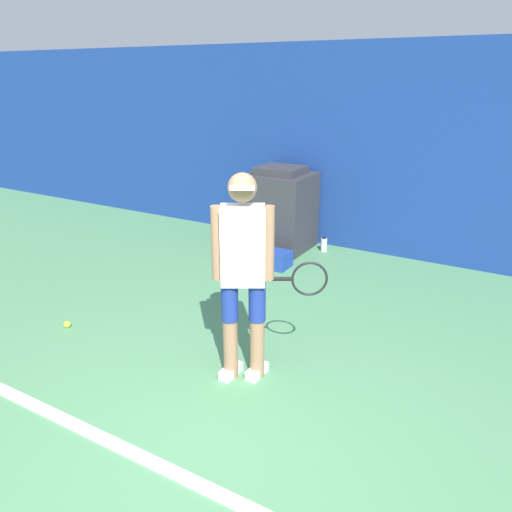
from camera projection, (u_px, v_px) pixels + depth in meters
ground_plane at (196, 471)px, 3.20m from camera, size 24.00×24.00×0.00m
back_wall at (407, 154)px, 6.52m from camera, size 24.00×0.10×2.81m
court_baseline at (188, 479)px, 3.12m from camera, size 21.60×0.10×0.01m
tennis_player at (244, 270)px, 3.88m from camera, size 0.79×0.53×1.72m
tennis_ball at (67, 324)px, 5.00m from camera, size 0.07×0.07×0.07m
covered_chair at (280, 209)px, 7.16m from camera, size 0.88×0.80×1.18m
equipment_bag at (267, 257)px, 6.61m from camera, size 0.63×0.31×0.22m
water_bottle at (324, 245)px, 7.14m from camera, size 0.09×0.09×0.21m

